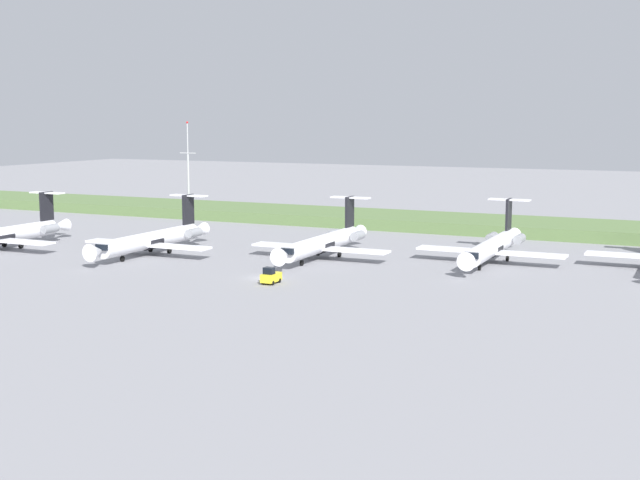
{
  "coord_description": "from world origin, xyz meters",
  "views": [
    {
      "loc": [
        55.8,
        -101.48,
        21.93
      ],
      "look_at": [
        0.0,
        18.31,
        3.0
      ],
      "focal_mm": 47.4,
      "sensor_mm": 36.0,
      "label": 1
    }
  ],
  "objects_px": {
    "regional_jet_nearest": "(4,234)",
    "regional_jet_third": "(324,242)",
    "baggage_tug": "(271,276)",
    "regional_jet_second": "(153,239)",
    "antenna_mast": "(188,174)",
    "regional_jet_fourth": "(493,246)"
  },
  "relations": [
    {
      "from": "regional_jet_nearest",
      "to": "regional_jet_second",
      "type": "height_order",
      "value": "same"
    },
    {
      "from": "antenna_mast",
      "to": "regional_jet_third",
      "type": "bearing_deg",
      "value": -39.92
    },
    {
      "from": "antenna_mast",
      "to": "regional_jet_fourth",
      "type": "bearing_deg",
      "value": -26.2
    },
    {
      "from": "regional_jet_second",
      "to": "regional_jet_fourth",
      "type": "xyz_separation_m",
      "value": [
        52.29,
        15.88,
        0.0
      ]
    },
    {
      "from": "regional_jet_third",
      "to": "baggage_tug",
      "type": "bearing_deg",
      "value": -83.97
    },
    {
      "from": "regional_jet_third",
      "to": "antenna_mast",
      "type": "bearing_deg",
      "value": 140.08
    },
    {
      "from": "regional_jet_nearest",
      "to": "regional_jet_third",
      "type": "height_order",
      "value": "same"
    },
    {
      "from": "regional_jet_third",
      "to": "regional_jet_nearest",
      "type": "bearing_deg",
      "value": -164.73
    },
    {
      "from": "regional_jet_nearest",
      "to": "regional_jet_third",
      "type": "distance_m",
      "value": 55.21
    },
    {
      "from": "regional_jet_second",
      "to": "antenna_mast",
      "type": "distance_m",
      "value": 65.05
    },
    {
      "from": "regional_jet_nearest",
      "to": "regional_jet_second",
      "type": "distance_m",
      "value": 27.01
    },
    {
      "from": "baggage_tug",
      "to": "regional_jet_second",
      "type": "bearing_deg",
      "value": 154.66
    },
    {
      "from": "regional_jet_nearest",
      "to": "regional_jet_fourth",
      "type": "bearing_deg",
      "value": 15.67
    },
    {
      "from": "regional_jet_nearest",
      "to": "regional_jet_second",
      "type": "bearing_deg",
      "value": 13.19
    },
    {
      "from": "regional_jet_fourth",
      "to": "antenna_mast",
      "type": "relative_size",
      "value": 1.45
    },
    {
      "from": "antenna_mast",
      "to": "regional_jet_nearest",
      "type": "bearing_deg",
      "value": -85.77
    },
    {
      "from": "regional_jet_third",
      "to": "antenna_mast",
      "type": "distance_m",
      "value": 75.81
    },
    {
      "from": "baggage_tug",
      "to": "regional_jet_third",
      "type": "bearing_deg",
      "value": 96.03
    },
    {
      "from": "regional_jet_third",
      "to": "regional_jet_fourth",
      "type": "height_order",
      "value": "same"
    },
    {
      "from": "regional_jet_nearest",
      "to": "regional_jet_second",
      "type": "xyz_separation_m",
      "value": [
        26.3,
        6.16,
        0.0
      ]
    },
    {
      "from": "baggage_tug",
      "to": "regional_jet_nearest",
      "type": "bearing_deg",
      "value": 172.1
    },
    {
      "from": "regional_jet_nearest",
      "to": "antenna_mast",
      "type": "xyz_separation_m",
      "value": [
        -4.66,
        63.02,
        6.39
      ]
    }
  ]
}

